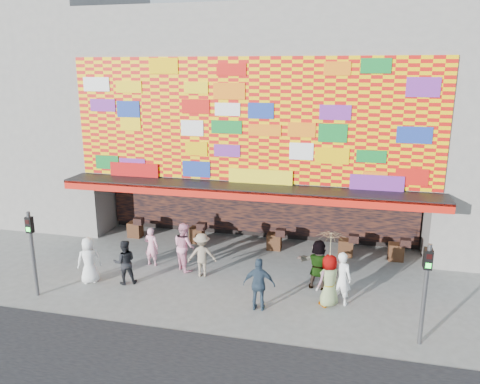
{
  "coord_description": "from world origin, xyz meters",
  "views": [
    {
      "loc": [
        4.02,
        -14.09,
        7.55
      ],
      "look_at": [
        0.11,
        2.0,
        3.17
      ],
      "focal_mm": 35.0,
      "sensor_mm": 36.0,
      "label": 1
    }
  ],
  "objects_px": {
    "ped_b": "(151,247)",
    "ped_g": "(329,281)",
    "ped_d": "(202,255)",
    "ped_a": "(89,260)",
    "ped_h": "(341,278)",
    "signal_right": "(426,283)",
    "parasol": "(331,245)",
    "ped_c": "(125,262)",
    "ped_i": "(184,246)",
    "ped_f": "(318,264)",
    "ped_e": "(259,284)",
    "signal_left": "(32,244)"
  },
  "relations": [
    {
      "from": "ped_b",
      "to": "ped_f",
      "type": "bearing_deg",
      "value": 177.54
    },
    {
      "from": "ped_b",
      "to": "ped_h",
      "type": "bearing_deg",
      "value": 170.49
    },
    {
      "from": "signal_left",
      "to": "signal_right",
      "type": "height_order",
      "value": "same"
    },
    {
      "from": "signal_left",
      "to": "ped_b",
      "type": "relative_size",
      "value": 1.93
    },
    {
      "from": "ped_c",
      "to": "ped_h",
      "type": "bearing_deg",
      "value": 154.7
    },
    {
      "from": "ped_c",
      "to": "ped_e",
      "type": "relative_size",
      "value": 0.93
    },
    {
      "from": "signal_right",
      "to": "ped_f",
      "type": "distance_m",
      "value": 4.3
    },
    {
      "from": "ped_a",
      "to": "ped_f",
      "type": "relative_size",
      "value": 0.96
    },
    {
      "from": "signal_right",
      "to": "ped_a",
      "type": "bearing_deg",
      "value": 173.13
    },
    {
      "from": "ped_f",
      "to": "parasol",
      "type": "height_order",
      "value": "parasol"
    },
    {
      "from": "ped_a",
      "to": "ped_c",
      "type": "height_order",
      "value": "ped_a"
    },
    {
      "from": "ped_d",
      "to": "ped_h",
      "type": "relative_size",
      "value": 0.91
    },
    {
      "from": "ped_e",
      "to": "ped_i",
      "type": "bearing_deg",
      "value": -38.63
    },
    {
      "from": "signal_left",
      "to": "signal_right",
      "type": "bearing_deg",
      "value": 0.0
    },
    {
      "from": "ped_c",
      "to": "parasol",
      "type": "relative_size",
      "value": 0.91
    },
    {
      "from": "ped_d",
      "to": "ped_i",
      "type": "relative_size",
      "value": 0.89
    },
    {
      "from": "ped_d",
      "to": "ped_a",
      "type": "bearing_deg",
      "value": 4.21
    },
    {
      "from": "ped_b",
      "to": "ped_e",
      "type": "distance_m",
      "value": 5.42
    },
    {
      "from": "ped_b",
      "to": "ped_g",
      "type": "height_order",
      "value": "ped_g"
    },
    {
      "from": "ped_g",
      "to": "ped_i",
      "type": "relative_size",
      "value": 0.94
    },
    {
      "from": "ped_b",
      "to": "ped_i",
      "type": "xyz_separation_m",
      "value": [
        1.4,
        -0.08,
        0.16
      ]
    },
    {
      "from": "ped_i",
      "to": "parasol",
      "type": "height_order",
      "value": "parasol"
    },
    {
      "from": "ped_i",
      "to": "ped_h",
      "type": "bearing_deg",
      "value": -151.33
    },
    {
      "from": "ped_e",
      "to": "ped_h",
      "type": "relative_size",
      "value": 0.97
    },
    {
      "from": "ped_b",
      "to": "ped_e",
      "type": "relative_size",
      "value": 0.88
    },
    {
      "from": "ped_a",
      "to": "ped_i",
      "type": "height_order",
      "value": "ped_i"
    },
    {
      "from": "ped_i",
      "to": "ped_d",
      "type": "bearing_deg",
      "value": -163.32
    },
    {
      "from": "signal_right",
      "to": "ped_i",
      "type": "height_order",
      "value": "signal_right"
    },
    {
      "from": "ped_g",
      "to": "parasol",
      "type": "xyz_separation_m",
      "value": [
        0.0,
        0.0,
        1.24
      ]
    },
    {
      "from": "ped_g",
      "to": "ped_h",
      "type": "relative_size",
      "value": 0.96
    },
    {
      "from": "ped_b",
      "to": "ped_d",
      "type": "height_order",
      "value": "ped_d"
    },
    {
      "from": "ped_e",
      "to": "signal_left",
      "type": "bearing_deg",
      "value": 2.73
    },
    {
      "from": "signal_left",
      "to": "ped_e",
      "type": "height_order",
      "value": "signal_left"
    },
    {
      "from": "ped_a",
      "to": "ped_b",
      "type": "distance_m",
      "value": 2.5
    },
    {
      "from": "ped_h",
      "to": "ped_g",
      "type": "bearing_deg",
      "value": 46.4
    },
    {
      "from": "signal_right",
      "to": "ped_a",
      "type": "xyz_separation_m",
      "value": [
        -11.17,
        1.35,
        -1.0
      ]
    },
    {
      "from": "ped_f",
      "to": "parasol",
      "type": "distance_m",
      "value": 1.77
    },
    {
      "from": "ped_h",
      "to": "parasol",
      "type": "xyz_separation_m",
      "value": [
        -0.39,
        -0.21,
        1.21
      ]
    },
    {
      "from": "ped_i",
      "to": "parasol",
      "type": "bearing_deg",
      "value": -154.21
    },
    {
      "from": "ped_b",
      "to": "ped_i",
      "type": "relative_size",
      "value": 0.83
    },
    {
      "from": "ped_e",
      "to": "ped_h",
      "type": "bearing_deg",
      "value": -161.8
    },
    {
      "from": "ped_a",
      "to": "ped_h",
      "type": "xyz_separation_m",
      "value": [
        8.9,
        0.5,
        0.06
      ]
    },
    {
      "from": "ped_a",
      "to": "ped_h",
      "type": "distance_m",
      "value": 8.92
    },
    {
      "from": "ped_h",
      "to": "ped_i",
      "type": "xyz_separation_m",
      "value": [
        -5.95,
        1.39,
        0.03
      ]
    },
    {
      "from": "ped_f",
      "to": "ped_g",
      "type": "distance_m",
      "value": 1.27
    },
    {
      "from": "ped_g",
      "to": "parasol",
      "type": "distance_m",
      "value": 1.24
    },
    {
      "from": "ped_e",
      "to": "ped_h",
      "type": "xyz_separation_m",
      "value": [
        2.54,
        1.01,
        0.03
      ]
    },
    {
      "from": "ped_b",
      "to": "ped_g",
      "type": "xyz_separation_m",
      "value": [
        6.97,
        -1.67,
        0.1
      ]
    },
    {
      "from": "ped_i",
      "to": "ped_f",
      "type": "bearing_deg",
      "value": -142.71
    },
    {
      "from": "ped_i",
      "to": "parasol",
      "type": "distance_m",
      "value": 5.91
    }
  ]
}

